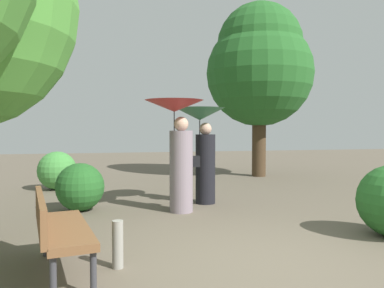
{
  "coord_description": "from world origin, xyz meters",
  "views": [
    {
      "loc": [
        -1.65,
        -3.88,
        1.51
      ],
      "look_at": [
        0.0,
        3.33,
        1.21
      ],
      "focal_mm": 35.66,
      "sensor_mm": 36.0,
      "label": 1
    }
  ],
  "objects_px": {
    "person_right": "(202,140)",
    "person_left": "(178,140)",
    "tree_near_right": "(260,64)",
    "path_marker_post": "(118,244)",
    "park_bench": "(57,226)"
  },
  "relations": [
    {
      "from": "person_left",
      "to": "tree_near_right",
      "type": "bearing_deg",
      "value": -38.12
    },
    {
      "from": "person_right",
      "to": "park_bench",
      "type": "xyz_separation_m",
      "value": [
        -2.39,
        -3.29,
        -0.77
      ]
    },
    {
      "from": "tree_near_right",
      "to": "person_right",
      "type": "bearing_deg",
      "value": -126.45
    },
    {
      "from": "person_left",
      "to": "park_bench",
      "type": "relative_size",
      "value": 1.29
    },
    {
      "from": "person_right",
      "to": "path_marker_post",
      "type": "relative_size",
      "value": 3.71
    },
    {
      "from": "person_left",
      "to": "tree_near_right",
      "type": "height_order",
      "value": "tree_near_right"
    },
    {
      "from": "person_right",
      "to": "path_marker_post",
      "type": "distance_m",
      "value": 3.83
    },
    {
      "from": "person_right",
      "to": "path_marker_post",
      "type": "bearing_deg",
      "value": 150.62
    },
    {
      "from": "person_left",
      "to": "park_bench",
      "type": "height_order",
      "value": "person_left"
    },
    {
      "from": "person_left",
      "to": "person_right",
      "type": "bearing_deg",
      "value": -43.69
    },
    {
      "from": "person_right",
      "to": "person_left",
      "type": "bearing_deg",
      "value": 136.31
    },
    {
      "from": "person_left",
      "to": "tree_near_right",
      "type": "distance_m",
      "value": 6.06
    },
    {
      "from": "person_right",
      "to": "park_bench",
      "type": "bearing_deg",
      "value": 143.43
    },
    {
      "from": "person_right",
      "to": "park_bench",
      "type": "relative_size",
      "value": 1.23
    },
    {
      "from": "tree_near_right",
      "to": "path_marker_post",
      "type": "xyz_separation_m",
      "value": [
        -4.59,
        -7.05,
        -3.24
      ]
    }
  ]
}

